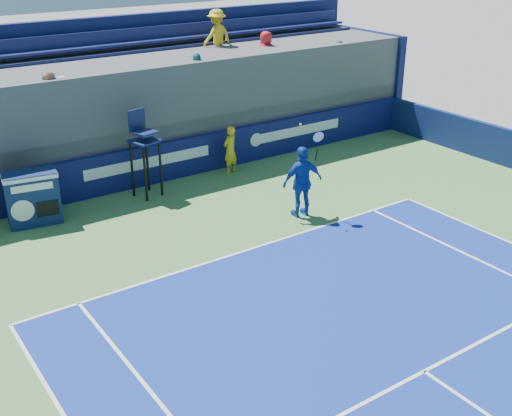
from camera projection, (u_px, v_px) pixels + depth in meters
ball_person at (230, 150)px, 19.67m from camera, size 0.63×0.52×1.49m
back_hoarding at (148, 165)px, 18.86m from camera, size 20.40×0.21×1.20m
match_clock at (32, 197)px, 16.30m from camera, size 1.42×0.93×1.40m
umpire_chair at (144, 144)px, 17.69m from camera, size 0.86×0.86×2.48m
tennis_player at (302, 182)px, 16.63m from camera, size 1.18×0.64×2.57m
stadium_seating at (116, 109)px, 19.90m from camera, size 21.00×4.05×4.56m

